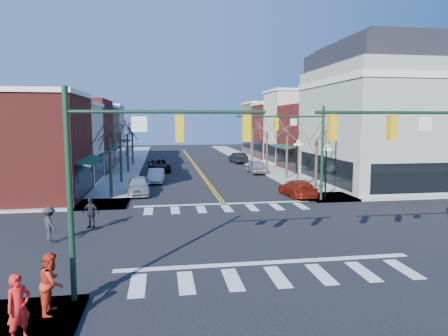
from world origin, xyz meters
name	(u,v)px	position (x,y,z in m)	size (l,w,h in m)	color
ground	(245,233)	(0.00, 0.00, 0.00)	(160.00, 160.00, 0.00)	black
sidewalk_left	(119,181)	(-8.75, 20.00, 0.07)	(3.50, 70.00, 0.15)	#9E9B93
sidewalk_right	(287,177)	(8.75, 20.00, 0.07)	(3.50, 70.00, 0.15)	#9E9B93
bldg_left_brick_a	(15,148)	(-15.50, 11.75, 4.00)	(10.00, 8.50, 8.00)	maroon
bldg_left_stucco_a	(45,145)	(-15.50, 19.50, 3.75)	(10.00, 7.00, 7.50)	beige
bldg_left_brick_b	(64,137)	(-15.50, 27.50, 4.25)	(10.00, 9.00, 8.50)	maroon
bldg_left_tan	(79,137)	(-15.50, 35.75, 3.90)	(10.00, 7.50, 7.80)	#927651
bldg_left_stucco_b	(89,133)	(-15.50, 43.50, 4.10)	(10.00, 8.00, 8.20)	beige
bldg_right_brick_a	(326,138)	(15.50, 25.75, 4.00)	(10.00, 8.50, 8.00)	maroon
bldg_right_stucco	(304,128)	(15.50, 33.50, 5.00)	(10.00, 7.00, 10.00)	beige
bldg_right_brick_b	(287,132)	(15.50, 41.00, 4.25)	(10.00, 8.00, 8.50)	maroon
bldg_right_tan	(274,129)	(15.50, 49.00, 4.50)	(10.00, 8.00, 9.00)	#927651
victorian_corner	(385,115)	(16.50, 14.50, 6.66)	(12.25, 14.25, 13.30)	#9BA58F
traffic_mast_near_left	(127,164)	(-5.55, -7.40, 4.71)	(6.60, 0.28, 7.20)	#14331E
traffic_mast_near_right	(433,159)	(5.55, -7.40, 4.71)	(6.60, 0.28, 7.20)	#14331E
traffic_mast_far_right	(299,140)	(5.55, 7.40, 4.71)	(6.60, 0.28, 7.20)	#14331E
lamppost_corner	(326,161)	(8.20, 8.50, 2.96)	(0.36, 0.36, 4.33)	#14331E
lamppost_midblock	(298,154)	(8.20, 15.00, 2.96)	(0.36, 0.36, 4.33)	#14331E
tree_left_a	(111,169)	(-8.40, 11.00, 2.38)	(0.24, 0.24, 4.76)	#382B21
tree_left_b	(121,158)	(-8.40, 19.00, 2.52)	(0.24, 0.24, 5.04)	#382B21
tree_left_c	(128,153)	(-8.40, 27.00, 2.27)	(0.24, 0.24, 4.55)	#382B21
tree_left_d	(133,147)	(-8.40, 35.00, 2.45)	(0.24, 0.24, 4.90)	#382B21
tree_right_a	(316,166)	(8.40, 11.00, 2.31)	(0.24, 0.24, 4.62)	#382B21
tree_right_b	(287,155)	(8.40, 19.00, 2.59)	(0.24, 0.24, 5.18)	#382B21
tree_right_c	(267,151)	(8.40, 27.00, 2.42)	(0.24, 0.24, 4.83)	#382B21
tree_right_d	(252,146)	(8.40, 35.00, 2.48)	(0.24, 0.24, 4.97)	#382B21
car_left_near	(138,186)	(-6.40, 12.42, 0.77)	(1.82, 4.51, 1.54)	#B9B9BE
car_left_mid	(156,176)	(-5.05, 18.73, 0.68)	(1.45, 4.15, 1.37)	silver
car_left_far	(159,165)	(-4.80, 27.51, 0.74)	(2.45, 5.32, 1.48)	black
car_right_near	(298,188)	(6.32, 9.59, 0.68)	(1.91, 4.70, 1.36)	maroon
car_right_mid	(257,167)	(6.40, 24.04, 0.76)	(1.81, 4.49, 1.53)	#B5B5BA
car_right_far	(238,158)	(6.40, 35.42, 0.77)	(1.62, 4.65, 1.53)	black
pedestrian_red_a	(19,308)	(-8.32, -9.78, 1.09)	(0.68, 0.45, 1.88)	red
pedestrian_red_b	(52,283)	(-7.87, -8.22, 1.11)	(0.94, 0.73, 1.93)	red
pedestrian_dark_a	(91,213)	(-8.40, 1.85, 1.01)	(1.01, 0.42, 1.73)	black
pedestrian_dark_b	(50,224)	(-10.00, -0.31, 1.01)	(1.12, 0.64, 1.73)	#222129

